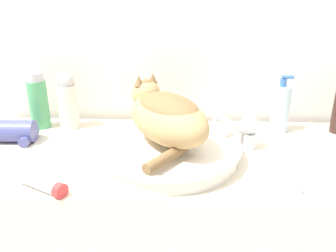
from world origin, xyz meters
TOP-DOWN VIEW (x-y plane):
  - wall_back at (0.00, 0.57)m, footprint 8.00×0.05m
  - sink_basin at (-0.05, 0.22)m, footprint 0.41×0.41m
  - cat at (-0.06, 0.23)m, footprint 0.31×0.36m
  - faucet at (0.17, 0.29)m, footprint 0.14×0.07m
  - spray_bottle_trigger at (-0.12, 0.44)m, footprint 0.06×0.06m
  - mouthwash_bottle at (-0.50, 0.44)m, footprint 0.06×0.06m
  - soap_pump_bottle at (0.31, 0.44)m, footprint 0.06×0.06m
  - lotion_bottle_white at (-0.40, 0.44)m, footprint 0.07×0.07m
  - cream_tube at (-0.34, 0.04)m, footprint 0.14×0.10m
  - hair_dryer at (-0.54, 0.31)m, footprint 0.16×0.10m
  - soap_bar at (0.24, 0.07)m, footprint 0.07×0.05m

SIDE VIEW (x-z plane):
  - soap_bar at x=0.24m, z-range 0.82..0.84m
  - cream_tube at x=-0.34m, z-range 0.82..0.85m
  - sink_basin at x=-0.05m, z-range 0.82..0.88m
  - hair_dryer at x=-0.54m, z-range 0.82..0.89m
  - faucet at x=0.17m, z-range 0.82..0.95m
  - spray_bottle_trigger at x=-0.12m, z-range 0.81..0.97m
  - soap_pump_bottle at x=0.31m, z-range 0.80..1.00m
  - mouthwash_bottle at x=-0.50m, z-range 0.82..1.01m
  - lotion_bottle_white at x=-0.40m, z-range 0.82..1.01m
  - cat at x=-0.06m, z-range 0.87..1.03m
  - wall_back at x=0.00m, z-range 0.00..2.40m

